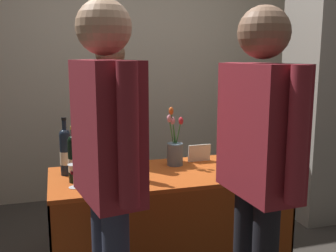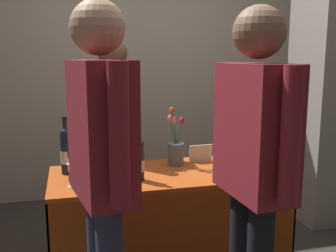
{
  "view_description": "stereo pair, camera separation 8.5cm",
  "coord_description": "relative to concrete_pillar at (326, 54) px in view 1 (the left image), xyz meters",
  "views": [
    {
      "loc": [
        -0.68,
        -2.32,
        1.47
      ],
      "look_at": [
        0.0,
        0.0,
        1.03
      ],
      "focal_mm": 41.83,
      "sensor_mm": 36.0,
      "label": 1
    },
    {
      "loc": [
        -0.6,
        -2.34,
        1.47
      ],
      "look_at": [
        0.0,
        0.0,
        1.03
      ],
      "focal_mm": 41.83,
      "sensor_mm": 36.0,
      "label": 2
    }
  ],
  "objects": [
    {
      "name": "display_bottle_4",
      "position": [
        -2.22,
        -0.68,
        -0.61
      ],
      "size": [
        0.07,
        0.07,
        0.33
      ],
      "color": "black",
      "rests_on": "tasting_table"
    },
    {
      "name": "featured_wine_bottle",
      "position": [
        -1.1,
        -0.66,
        -0.62
      ],
      "size": [
        0.08,
        0.08,
        0.31
      ],
      "color": "#38230F",
      "rests_on": "tasting_table"
    },
    {
      "name": "taster_foreground_left",
      "position": [
        -2.1,
        -1.29,
        -0.46
      ],
      "size": [
        0.28,
        0.59,
        1.7
      ],
      "rotation": [
        0.0,
        0.0,
        1.75
      ],
      "color": "#2D3347",
      "rests_on": "ground_plane"
    },
    {
      "name": "display_bottle_0",
      "position": [
        -1.24,
        -0.68,
        -0.62
      ],
      "size": [
        0.07,
        0.07,
        0.32
      ],
      "color": "black",
      "rests_on": "tasting_table"
    },
    {
      "name": "display_bottle_2",
      "position": [
        -1.84,
        -0.76,
        -0.62
      ],
      "size": [
        0.07,
        0.07,
        0.3
      ],
      "color": "#192333",
      "rests_on": "tasting_table"
    },
    {
      "name": "concrete_pillar",
      "position": [
        0.0,
        0.0,
        0.0
      ],
      "size": [
        0.54,
        0.54,
        2.97
      ],
      "primitive_type": "cube",
      "color": "gray",
      "rests_on": "ground_plane"
    },
    {
      "name": "wine_glass_near_vendor",
      "position": [
        -2.23,
        -0.78,
        -0.65
      ],
      "size": [
        0.07,
        0.07,
        0.14
      ],
      "color": "silver",
      "rests_on": "tasting_table"
    },
    {
      "name": "vendor_presenter",
      "position": [
        -1.91,
        -0.06,
        -0.52
      ],
      "size": [
        0.25,
        0.64,
        1.59
      ],
      "rotation": [
        0.0,
        0.0,
        -1.65
      ],
      "color": "black",
      "rests_on": "ground_plane"
    },
    {
      "name": "display_bottle_3",
      "position": [
        -1.3,
        -0.77,
        -0.61
      ],
      "size": [
        0.07,
        0.07,
        0.33
      ],
      "color": "black",
      "rests_on": "tasting_table"
    },
    {
      "name": "taster_foreground_right",
      "position": [
        -1.43,
        -1.41,
        -0.47
      ],
      "size": [
        0.24,
        0.6,
        1.68
      ],
      "rotation": [
        0.0,
        0.0,
        1.64
      ],
      "color": "black",
      "rests_on": "ground_plane"
    },
    {
      "name": "display_bottle_1",
      "position": [
        -2.26,
        -0.51,
        -0.6
      ],
      "size": [
        0.07,
        0.07,
        0.36
      ],
      "color": "#192333",
      "rests_on": "tasting_table"
    },
    {
      "name": "brochure_stand",
      "position": [
        -1.35,
        -0.45,
        -0.69
      ],
      "size": [
        0.17,
        0.02,
        0.12
      ],
      "primitive_type": "cube",
      "rotation": [
        -0.09,
        0.0,
        3.17
      ],
      "color": "silver",
      "rests_on": "tasting_table"
    },
    {
      "name": "flower_vase",
      "position": [
        -1.54,
        -0.49,
        -0.65
      ],
      "size": [
        0.11,
        0.11,
        0.4
      ],
      "color": "slate",
      "rests_on": "tasting_table"
    },
    {
      "name": "tasting_table",
      "position": [
        -1.63,
        -0.64,
        -0.99
      ],
      "size": [
        1.48,
        0.64,
        0.73
      ],
      "color": "#B74C19",
      "rests_on": "ground_plane"
    },
    {
      "name": "back_partition",
      "position": [
        -1.63,
        1.12,
        -0.09
      ],
      "size": [
        7.58,
        0.12,
        2.8
      ],
      "primitive_type": "cube",
      "color": "#B2A893",
      "rests_on": "ground_plane"
    }
  ]
}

